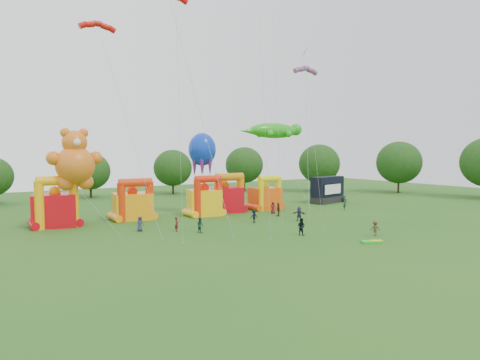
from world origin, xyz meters
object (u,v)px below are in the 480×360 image
bouncy_castle_0 (56,207)px  gecko_kite (281,147)px  teddy_bear_kite (85,184)px  spectator_0 (140,224)px  octopus_kite (205,162)px  bouncy_castle_2 (205,200)px  stage_trailer (328,190)px  spectator_4 (278,209)px

bouncy_castle_0 → gecko_kite: size_ratio=0.44×
teddy_bear_kite → spectator_0: size_ratio=6.91×
teddy_bear_kite → octopus_kite: bearing=10.0°
bouncy_castle_2 → stage_trailer: bearing=4.7°
stage_trailer → octopus_kite: 25.78m
bouncy_castle_2 → teddy_bear_kite: bearing=-174.1°
spectator_0 → teddy_bear_kite: bearing=120.5°
bouncy_castle_2 → teddy_bear_kite: teddy_bear_kite is taller
bouncy_castle_0 → spectator_0: size_ratio=3.60×
spectator_0 → bouncy_castle_2: bearing=14.1°
gecko_kite → spectator_4: bearing=-128.8°
bouncy_castle_0 → stage_trailer: 45.85m
octopus_kite → bouncy_castle_2: bearing=-120.0°
bouncy_castle_0 → gecko_kite: bearing=3.8°
teddy_bear_kite → gecko_kite: gecko_kite is taller
spectator_0 → stage_trailer: bearing=-2.0°
bouncy_castle_0 → bouncy_castle_2: (19.85, -1.74, -0.17)m
bouncy_castle_2 → stage_trailer: 26.08m
bouncy_castle_0 → bouncy_castle_2: bouncy_castle_0 is taller
teddy_bear_kite → octopus_kite: size_ratio=1.01×
stage_trailer → spectator_0: size_ratio=4.31×
octopus_kite → spectator_4: 12.74m
bouncy_castle_0 → stage_trailer: bearing=0.5°
stage_trailer → teddy_bear_kite: teddy_bear_kite is taller
bouncy_castle_2 → octopus_kite: bearing=60.0°
stage_trailer → teddy_bear_kite: bearing=-174.8°
bouncy_castle_0 → teddy_bear_kite: teddy_bear_kite is taller
stage_trailer → octopus_kite: size_ratio=0.63×
bouncy_castle_2 → gecko_kite: (16.90, 4.17, 7.85)m
bouncy_castle_0 → stage_trailer: (45.84, 0.38, -0.14)m
bouncy_castle_0 → octopus_kite: octopus_kite is taller
stage_trailer → spectator_0: 39.00m
octopus_kite → teddy_bear_kite: bearing=-170.0°
bouncy_castle_2 → octopus_kite: 5.64m
bouncy_castle_0 → gecko_kite: 37.63m
spectator_0 → bouncy_castle_0: bearing=118.0°
spectator_4 → bouncy_castle_2: bearing=-105.7°
gecko_kite → spectator_4: (-8.19, -10.19, -9.13)m
octopus_kite → spectator_0: 16.56m
bouncy_castle_0 → spectator_0: bearing=-46.9°
gecko_kite → bouncy_castle_2: bearing=-166.2°
stage_trailer → gecko_kite: bearing=167.3°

